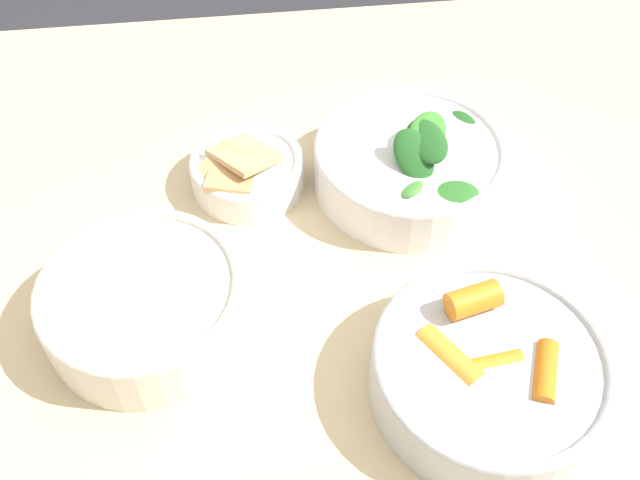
# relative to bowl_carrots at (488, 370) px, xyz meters

# --- Properties ---
(dining_table) EXTENTS (1.24, 0.86, 0.73)m
(dining_table) POSITION_rel_bowl_carrots_xyz_m (0.14, -0.14, -0.14)
(dining_table) COLOR beige
(dining_table) RESTS_ON ground_plane
(bowl_carrots) EXTENTS (0.18, 0.18, 0.07)m
(bowl_carrots) POSITION_rel_bowl_carrots_xyz_m (0.00, 0.00, 0.00)
(bowl_carrots) COLOR silver
(bowl_carrots) RESTS_ON dining_table
(bowl_greens) EXTENTS (0.19, 0.19, 0.08)m
(bowl_greens) POSITION_rel_bowl_carrots_xyz_m (0.01, -0.24, -0.00)
(bowl_greens) COLOR white
(bowl_greens) RESTS_ON dining_table
(bowl_beans_hotdog) EXTENTS (0.17, 0.17, 0.06)m
(bowl_beans_hotdog) POSITION_rel_bowl_carrots_xyz_m (0.27, -0.10, -0.00)
(bowl_beans_hotdog) COLOR silver
(bowl_beans_hotdog) RESTS_ON dining_table
(bowl_cookies) EXTENTS (0.11, 0.11, 0.05)m
(bowl_cookies) POSITION_rel_bowl_carrots_xyz_m (0.17, -0.26, -0.01)
(bowl_cookies) COLOR white
(bowl_cookies) RESTS_ON dining_table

